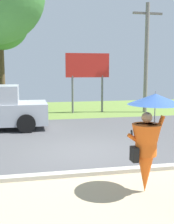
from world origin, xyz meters
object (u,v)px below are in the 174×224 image
(utility_pole, at_px, (146,56))
(roadside_billboard, at_px, (88,70))
(monk_pedestrian, at_px, (148,138))
(tree_center_back, at_px, (0,25))

(utility_pole, relative_size, roadside_billboard, 1.82)
(monk_pedestrian, relative_size, roadside_billboard, 0.61)
(utility_pole, height_order, roadside_billboard, utility_pole)
(utility_pole, bearing_deg, tree_center_back, 157.24)
(tree_center_back, bearing_deg, utility_pole, -22.76)
(monk_pedestrian, bearing_deg, tree_center_back, 101.89)
(monk_pedestrian, relative_size, utility_pole, 0.33)
(monk_pedestrian, relative_size, tree_center_back, 0.30)
(monk_pedestrian, bearing_deg, utility_pole, 63.34)
(utility_pole, bearing_deg, roadside_billboard, 171.31)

